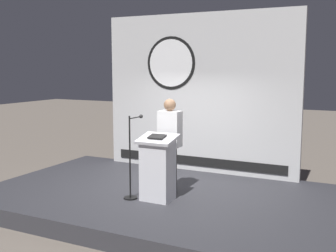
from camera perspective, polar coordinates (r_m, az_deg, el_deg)
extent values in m
plane|color=#6B6056|center=(7.93, -1.16, -11.04)|extent=(40.00, 40.00, 0.00)
cube|color=#333338|center=(7.88, -1.16, -10.01)|extent=(6.40, 4.00, 0.30)
cube|color=silver|center=(9.19, 4.16, 4.43)|extent=(4.41, 0.10, 3.44)
cylinder|color=black|center=(9.39, 0.39, 8.54)|extent=(1.17, 0.02, 1.17)
cylinder|color=white|center=(9.39, 0.37, 8.54)|extent=(1.04, 0.02, 1.04)
cube|color=black|center=(9.35, 3.94, -4.79)|extent=(3.97, 0.02, 0.20)
cube|color=silver|center=(7.27, -1.41, -6.06)|extent=(0.52, 0.40, 1.04)
cube|color=silver|center=(7.15, -1.43, -1.77)|extent=(0.64, 0.50, 0.15)
cube|color=black|center=(7.13, -1.50, -1.44)|extent=(0.28, 0.20, 0.06)
cylinder|color=black|center=(7.71, 0.25, -5.95)|extent=(0.26, 0.26, 0.86)
cube|color=white|center=(7.56, 0.25, -0.39)|extent=(0.40, 0.24, 0.65)
sphere|color=#997051|center=(7.51, 0.25, 2.89)|extent=(0.22, 0.22, 0.22)
cylinder|color=black|center=(7.50, -5.12, -9.68)|extent=(0.24, 0.24, 0.02)
cylinder|color=black|center=(7.32, -5.19, -4.31)|extent=(0.03, 0.03, 1.46)
cylinder|color=black|center=(7.37, -4.45, 1.15)|extent=(0.02, 0.40, 0.02)
sphere|color=#262626|center=(7.54, -3.68, 1.32)|extent=(0.07, 0.07, 0.07)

